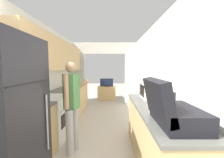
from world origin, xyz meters
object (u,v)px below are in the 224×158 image
(knife, at_px, (64,91))
(range_oven, at_px, (50,118))
(person, at_px, (72,105))
(microwave, at_px, (152,90))
(television, at_px, (106,83))
(book_stack, at_px, (158,104))
(refrigerator, at_px, (2,119))
(tv_cabinet, at_px, (106,93))
(suitcase, at_px, (170,110))

(knife, bearing_deg, range_oven, -114.39)
(person, xyz_separation_m, microwave, (1.46, 0.28, 0.21))
(range_oven, bearing_deg, television, 73.84)
(person, xyz_separation_m, book_stack, (1.40, -0.29, 0.09))
(refrigerator, relative_size, tv_cabinet, 2.27)
(refrigerator, height_order, range_oven, refrigerator)
(range_oven, bearing_deg, book_stack, -19.50)
(microwave, bearing_deg, tv_cabinet, 105.35)
(microwave, xyz_separation_m, tv_cabinet, (-1.01, 3.69, -0.74))
(refrigerator, bearing_deg, range_oven, 92.03)
(television, bearing_deg, tv_cabinet, 90.00)
(person, bearing_deg, suitcase, -108.59)
(person, bearing_deg, book_stack, -84.36)
(microwave, distance_m, knife, 2.13)
(range_oven, xyz_separation_m, knife, (0.06, 0.66, 0.45))
(microwave, xyz_separation_m, television, (-1.01, 3.64, -0.25))
(person, relative_size, suitcase, 2.52)
(knife, bearing_deg, refrigerator, -109.68)
(microwave, height_order, book_stack, microwave)
(television, bearing_deg, microwave, -74.48)
(suitcase, distance_m, tv_cabinet, 5.03)
(book_stack, bearing_deg, refrigerator, -164.04)
(suitcase, relative_size, knife, 1.99)
(book_stack, bearing_deg, microwave, 84.30)
(suitcase, height_order, book_stack, suitcase)
(microwave, bearing_deg, person, -169.15)
(suitcase, distance_m, knife, 2.71)
(refrigerator, height_order, microwave, refrigerator)
(book_stack, height_order, tv_cabinet, book_stack)
(book_stack, relative_size, knife, 0.94)
(suitcase, xyz_separation_m, book_stack, (0.10, 0.65, -0.12))
(suitcase, bearing_deg, range_oven, 144.22)
(knife, bearing_deg, person, -83.86)
(refrigerator, height_order, television, refrigerator)
(range_oven, relative_size, person, 0.66)
(book_stack, xyz_separation_m, knife, (-1.91, 1.36, -0.03))
(person, xyz_separation_m, television, (0.45, 3.92, -0.04))
(refrigerator, height_order, book_stack, refrigerator)
(suitcase, bearing_deg, tv_cabinet, 99.86)
(knife, bearing_deg, television, 52.22)
(television, bearing_deg, book_stack, -77.21)
(refrigerator, distance_m, television, 4.86)
(range_oven, height_order, television, range_oven)
(range_oven, height_order, suitcase, suitcase)
(book_stack, relative_size, television, 0.51)
(person, bearing_deg, tv_cabinet, 10.71)
(person, bearing_deg, television, 10.64)
(book_stack, distance_m, knife, 2.35)
(person, bearing_deg, knife, 42.46)
(person, distance_m, microwave, 1.50)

